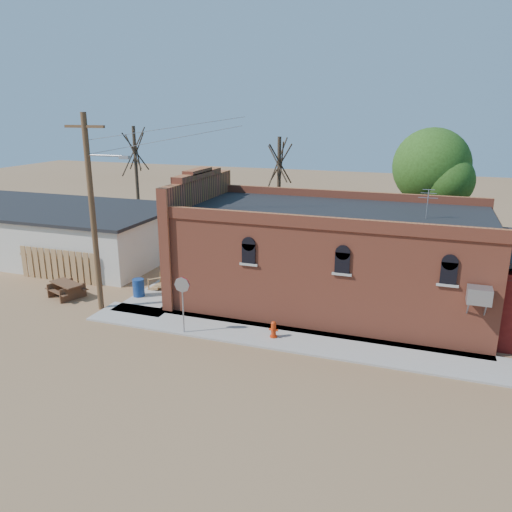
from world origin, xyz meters
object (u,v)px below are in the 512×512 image
(trash_barrel, at_px, (139,288))
(picnic_table, at_px, (66,288))
(utility_pole, at_px, (93,210))
(fire_hydrant, at_px, (274,329))
(brick_bar, at_px, (326,257))
(stop_sign, at_px, (182,290))

(trash_barrel, height_order, picnic_table, trash_barrel)
(utility_pole, distance_m, fire_hydrant, 9.69)
(brick_bar, bearing_deg, stop_sign, -131.37)
(utility_pole, xyz_separation_m, stop_sign, (4.95, -1.20, -2.81))
(brick_bar, relative_size, utility_pole, 1.82)
(utility_pole, relative_size, trash_barrel, 10.19)
(trash_barrel, xyz_separation_m, picnic_table, (-3.46, -1.14, -0.03))
(utility_pole, xyz_separation_m, trash_barrel, (0.84, 1.87, -4.25))
(stop_sign, relative_size, picnic_table, 1.12)
(fire_hydrant, relative_size, trash_barrel, 0.79)
(brick_bar, distance_m, fire_hydrant, 5.21)
(stop_sign, bearing_deg, trash_barrel, 161.41)
(utility_pole, bearing_deg, brick_bar, 23.69)
(picnic_table, bearing_deg, brick_bar, 37.25)
(utility_pole, height_order, stop_sign, utility_pole)
(picnic_table, bearing_deg, trash_barrel, 39.49)
(brick_bar, distance_m, picnic_table, 13.04)
(stop_sign, bearing_deg, fire_hydrant, 30.17)
(fire_hydrant, bearing_deg, stop_sign, -167.43)
(brick_bar, height_order, fire_hydrant, brick_bar)
(brick_bar, height_order, utility_pole, utility_pole)
(stop_sign, distance_m, picnic_table, 7.94)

